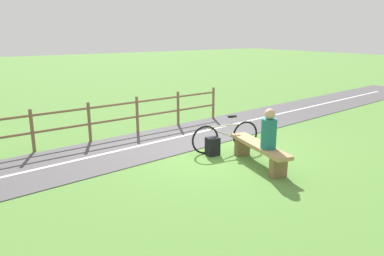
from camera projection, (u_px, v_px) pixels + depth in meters
name	position (u px, v px, depth m)	size (l,w,h in m)	color
ground_plane	(212.00, 149.00, 9.02)	(80.00, 80.00, 0.00)	#548438
paved_path	(29.00, 172.00, 7.55)	(2.27, 36.00, 0.02)	#4C494C
path_centre_line	(29.00, 171.00, 7.55)	(0.10, 32.00, 0.00)	silver
bench	(259.00, 150.00, 7.86)	(1.95, 0.80, 0.47)	#A88456
person_seated	(269.00, 131.00, 7.44)	(0.38, 0.38, 0.82)	#1E6B66
bicycle	(226.00, 136.00, 8.80)	(0.40, 1.73, 0.86)	black
backpack	(212.00, 146.00, 8.55)	(0.32, 0.31, 0.42)	black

